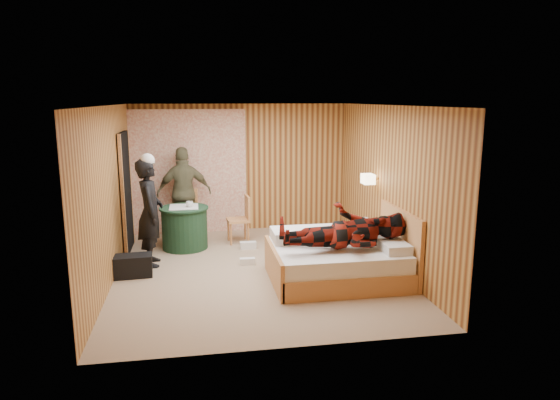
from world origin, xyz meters
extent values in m
cube|color=tan|center=(0.00, 0.00, 0.00)|extent=(4.20, 5.00, 0.01)
cube|color=white|center=(0.00, 0.00, 2.50)|extent=(4.20, 5.00, 0.01)
cube|color=tan|center=(0.00, 2.50, 1.25)|extent=(4.20, 0.02, 2.50)
cube|color=tan|center=(-2.10, 0.00, 1.25)|extent=(0.02, 5.00, 2.50)
cube|color=tan|center=(2.10, 0.00, 1.25)|extent=(0.02, 5.00, 2.50)
cube|color=white|center=(-1.00, 2.43, 1.20)|extent=(2.20, 0.08, 2.40)
cube|color=black|center=(-2.06, 1.40, 1.02)|extent=(0.06, 0.90, 2.05)
cylinder|color=gold|center=(2.00, 0.45, 1.30)|extent=(0.18, 0.04, 0.04)
cube|color=beige|center=(1.92, 0.45, 1.30)|extent=(0.18, 0.24, 0.16)
cube|color=#EAA760|center=(1.10, -0.63, 0.14)|extent=(1.85, 1.48, 0.28)
cube|color=white|center=(1.10, -0.63, 0.39)|extent=(1.79, 1.42, 0.23)
cube|color=#EAA760|center=(0.18, -0.63, 0.26)|extent=(0.06, 1.48, 0.52)
cube|color=#EAA760|center=(2.06, -0.63, 0.51)|extent=(0.06, 1.48, 1.02)
cube|color=silver|center=(1.82, -0.98, 0.57)|extent=(0.35, 0.51, 0.13)
cube|color=silver|center=(1.82, -0.28, 0.57)|extent=(0.35, 0.51, 0.13)
cube|color=white|center=(0.78, -0.21, 0.59)|extent=(1.11, 0.55, 0.17)
cube|color=#EAA760|center=(1.88, 0.26, 0.28)|extent=(0.41, 0.57, 0.57)
cube|color=#EAA760|center=(1.88, 0.26, 0.46)|extent=(0.43, 0.59, 0.03)
cylinder|color=#1C3E27|center=(-1.10, 1.35, 0.36)|extent=(0.79, 0.79, 0.72)
cylinder|color=#1C3E27|center=(-1.10, 1.35, 0.72)|extent=(0.85, 0.85, 0.03)
cube|color=silver|center=(-1.10, 1.35, 0.75)|extent=(0.61, 0.61, 0.01)
cube|color=#EAA760|center=(-1.10, 1.94, 0.45)|extent=(0.49, 0.49, 0.05)
cube|color=#EAA760|center=(-1.06, 2.13, 0.70)|extent=(0.42, 0.12, 0.46)
cylinder|color=#EAA760|center=(-1.30, 1.81, 0.21)|extent=(0.04, 0.04, 0.43)
cylinder|color=#EAA760|center=(-0.90, 2.07, 0.21)|extent=(0.04, 0.04, 0.43)
cube|color=#EAA760|center=(-0.14, 1.56, 0.42)|extent=(0.42, 0.42, 0.05)
cube|color=#EAA760|center=(0.04, 1.57, 0.65)|extent=(0.07, 0.39, 0.43)
cylinder|color=#EAA760|center=(-0.31, 1.70, 0.20)|extent=(0.04, 0.04, 0.40)
cylinder|color=#EAA760|center=(0.03, 1.41, 0.20)|extent=(0.04, 0.04, 0.40)
cube|color=black|center=(-1.85, 0.02, 0.16)|extent=(0.60, 0.35, 0.33)
cube|color=silver|center=(-0.01, 1.12, 0.06)|extent=(0.28, 0.12, 0.13)
cube|color=silver|center=(-0.11, 0.27, 0.05)|extent=(0.24, 0.11, 0.11)
imported|color=black|center=(-1.60, 0.54, 0.85)|extent=(0.45, 0.65, 1.70)
imported|color=brown|center=(-1.10, 2.06, 0.86)|extent=(1.05, 0.52, 1.72)
imported|color=maroon|center=(1.15, -0.83, 0.94)|extent=(0.86, 0.67, 1.77)
imported|color=silver|center=(1.88, 0.21, 0.58)|extent=(0.23, 0.26, 0.02)
imported|color=silver|center=(1.88, 0.21, 0.60)|extent=(0.27, 0.28, 0.02)
imported|color=silver|center=(1.88, 0.39, 0.61)|extent=(0.10, 0.10, 0.09)
imported|color=silver|center=(-1.00, 1.30, 0.80)|extent=(0.14, 0.14, 0.10)
camera|label=1|loc=(-0.87, -7.29, 2.60)|focal=32.00mm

